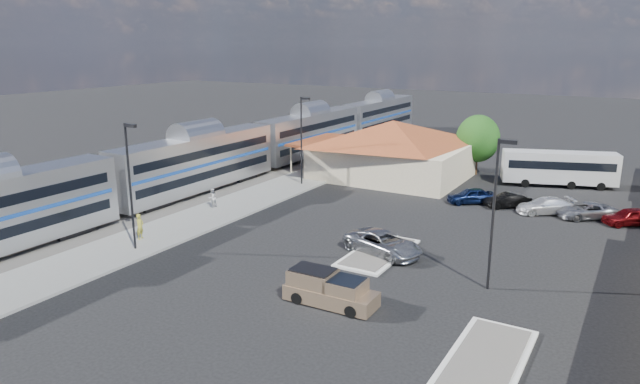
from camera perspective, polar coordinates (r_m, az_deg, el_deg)
The scene contains 22 objects.
ground at distance 39.87m, azimuth -0.63°, elevation -6.07°, with size 280.00×280.00×0.00m, color black.
railbed at distance 58.40m, azimuth -14.42°, elevation 0.26°, with size 16.00×100.00×0.12m, color #4C4944.
platform at distance 51.10m, azimuth -8.76°, elevation -1.45°, with size 5.50×92.00×0.18m, color gray.
passenger_train at distance 56.04m, azimuth -12.11°, elevation 2.75°, with size 3.00×104.00×5.55m.
freight_cars at distance 61.81m, azimuth -14.89°, elevation 2.79°, with size 2.80×46.00×4.00m.
station_depot at distance 61.80m, azimuth 7.19°, elevation 4.30°, with size 18.35×12.24×6.20m.
traffic_island_south at distance 39.77m, azimuth 5.85°, elevation -6.04°, with size 3.30×7.50×0.21m.
traffic_island_north at distance 28.26m, azimuth 16.29°, elevation -15.70°, with size 3.30×7.50×0.21m.
lamp_plat_s at distance 40.70m, azimuth -18.45°, elevation 1.45°, with size 1.08×0.25×9.00m.
lamp_plat_n at distance 57.31m, azimuth -1.80°, elevation 5.84°, with size 1.08×0.25×9.00m.
lamp_lot at distance 33.92m, azimuth 17.18°, elevation -1.00°, with size 1.08×0.25×9.00m.
tree_depot at distance 64.86m, azimuth 15.51°, elevation 5.17°, with size 4.71×4.71×6.63m.
pickup_truck at distance 32.04m, azimuth 1.10°, elevation -9.78°, with size 5.25×2.04×1.80m.
suv at distance 39.55m, azimuth 6.32°, elevation -5.10°, with size 2.65×5.75×1.60m, color #9DA0A5.
coach_bus at distance 62.53m, azimuth 22.80°, elevation 2.36°, with size 11.17×5.77×3.52m.
person_a at distance 43.75m, azimuth -17.57°, elevation -3.30°, with size 0.70×0.46×1.91m, color gold.
person_b at distance 50.59m, azimuth -10.74°, elevation -0.57°, with size 0.85×0.66×1.74m, color silver.
parked_car_a at distance 53.45m, azimuth 14.83°, elevation -0.36°, with size 1.70×4.21×1.44m, color #0B1639.
parked_car_b at distance 53.04m, azimuth 18.23°, elevation -0.79°, with size 1.39×3.99×1.31m, color black.
parked_car_c at distance 52.23m, azimuth 21.58°, elevation -1.28°, with size 1.95×4.79×1.39m, color white.
parked_car_d at distance 52.20m, azimuth 25.09°, elevation -1.69°, with size 2.22×4.82×1.34m, color gray.
parked_car_e at distance 51.77m, azimuth 28.57°, elevation -2.18°, with size 1.67×4.16×1.42m, color maroon.
Camera 1 is at (19.16, -32.00, 14.10)m, focal length 32.00 mm.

